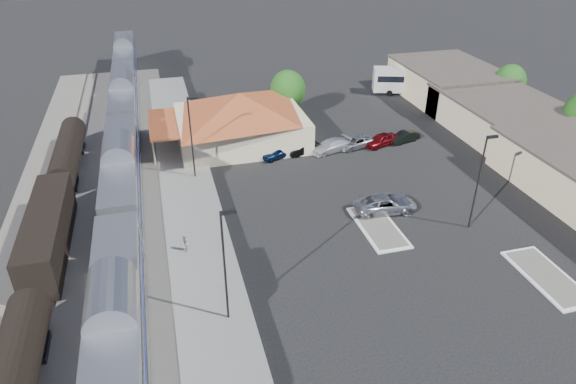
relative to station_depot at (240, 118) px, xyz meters
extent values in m
plane|color=black|center=(4.56, -24.00, -3.13)|extent=(280.00, 280.00, 0.00)
cube|color=#4C4944|center=(-16.44, -16.00, -3.07)|extent=(16.00, 100.00, 0.12)
cube|color=gray|center=(-7.44, -18.00, -3.04)|extent=(5.50, 92.00, 0.18)
cube|color=silver|center=(-13.44, -32.69, -0.08)|extent=(3.00, 20.00, 5.00)
cube|color=black|center=(-13.44, -32.69, -2.83)|extent=(2.20, 16.00, 0.60)
cube|color=silver|center=(-13.44, -11.69, -0.08)|extent=(3.00, 20.00, 5.00)
cube|color=black|center=(-13.44, -11.69, -2.83)|extent=(2.20, 16.00, 0.60)
cube|color=silver|center=(-13.44, 9.31, -0.08)|extent=(3.00, 20.00, 5.00)
cube|color=black|center=(-13.44, 9.31, -2.83)|extent=(2.20, 16.00, 0.60)
cube|color=silver|center=(-13.44, 30.31, -0.08)|extent=(3.00, 20.00, 5.00)
cube|color=black|center=(-13.44, 30.31, -2.83)|extent=(2.20, 16.00, 0.60)
cube|color=black|center=(-19.44, -18.36, -0.93)|extent=(2.80, 14.00, 3.60)
cube|color=black|center=(-19.44, -18.36, -2.83)|extent=(2.20, 12.00, 0.60)
cylinder|color=black|center=(-19.44, -2.36, -1.03)|extent=(2.80, 14.00, 2.80)
cube|color=black|center=(-19.44, -2.36, -2.83)|extent=(2.20, 12.00, 0.60)
cube|color=#BFB38B|center=(0.06, 0.00, -1.33)|extent=(15.00, 12.00, 3.60)
pyramid|color=brown|center=(0.06, 0.00, 1.77)|extent=(15.30, 12.24, 2.60)
cube|color=brown|center=(-9.04, 0.00, 0.17)|extent=(3.20, 9.60, 0.25)
cube|color=#C6B28C|center=(32.56, -6.00, -1.13)|extent=(12.00, 18.00, 4.00)
cube|color=#3F3833|center=(32.56, -6.00, 1.02)|extent=(12.40, 18.40, 0.30)
cube|color=#C6B28C|center=(32.56, 8.00, -0.88)|extent=(12.00, 16.00, 4.50)
cube|color=#3F3833|center=(32.56, 8.00, 1.52)|extent=(12.40, 16.40, 0.30)
cube|color=silver|center=(8.56, -22.00, -3.06)|extent=(3.30, 7.50, 0.15)
cube|color=#4C4944|center=(8.56, -22.00, -2.97)|extent=(2.70, 6.90, 0.10)
cube|color=silver|center=(18.56, -32.00, -3.06)|extent=(3.30, 7.50, 0.15)
cube|color=#4C4944|center=(18.56, -32.00, -2.97)|extent=(2.70, 6.90, 0.10)
cylinder|color=black|center=(-6.44, -30.00, 1.37)|extent=(0.16, 0.16, 9.00)
cube|color=black|center=(-5.94, -30.00, 5.72)|extent=(1.00, 0.25, 0.22)
cylinder|color=black|center=(-6.44, -8.00, 1.37)|extent=(0.16, 0.16, 9.00)
cube|color=black|center=(-5.94, -8.00, 5.72)|extent=(1.00, 0.25, 0.22)
cylinder|color=black|center=(16.56, -24.00, 1.37)|extent=(0.16, 0.16, 9.00)
cube|color=black|center=(17.06, -24.00, 5.72)|extent=(1.00, 0.25, 0.22)
cylinder|color=#382314|center=(38.56, 2.00, -1.86)|extent=(0.30, 0.30, 2.55)
ellipsoid|color=#224F16|center=(38.56, 2.00, 0.64)|extent=(4.41, 4.41, 4.87)
cylinder|color=#382314|center=(7.56, 6.00, -1.77)|extent=(0.30, 0.30, 2.73)
ellipsoid|color=#224F16|center=(7.56, 6.00, 0.90)|extent=(4.71, 4.71, 5.21)
imported|color=#B0B2B9|center=(10.31, -19.52, -2.30)|extent=(6.16, 3.11, 1.67)
cube|color=white|center=(28.56, 10.78, -0.96)|extent=(12.32, 6.34, 3.43)
cube|color=black|center=(28.56, 10.78, -0.55)|extent=(11.42, 6.07, 0.91)
cylinder|color=black|center=(32.21, 8.31, -2.68)|extent=(0.96, 0.58, 0.91)
cylinder|color=black|center=(32.96, 10.55, -2.68)|extent=(0.96, 0.58, 0.91)
cylinder|color=black|center=(24.74, 10.82, -2.68)|extent=(0.96, 0.58, 0.91)
cylinder|color=black|center=(25.49, 13.06, -2.68)|extent=(0.96, 0.58, 0.91)
imported|color=silver|center=(-8.65, -21.29, -2.16)|extent=(0.61, 0.78, 1.58)
imported|color=#0D1D41|center=(3.27, -5.52, -2.44)|extent=(4.35, 2.94, 1.37)
imported|color=black|center=(6.47, -5.22, -2.45)|extent=(4.35, 2.41, 1.36)
imported|color=silver|center=(9.67, -5.52, -2.40)|extent=(5.44, 3.45, 1.47)
imported|color=#93959B|center=(12.87, -5.22, -2.47)|extent=(5.14, 3.26, 1.32)
imported|color=maroon|center=(16.07, -5.52, -2.38)|extent=(4.76, 3.09, 1.51)
imported|color=black|center=(19.27, -5.22, -2.46)|extent=(4.28, 2.48, 1.33)
camera|label=1|loc=(-9.38, -57.31, 22.82)|focal=32.00mm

